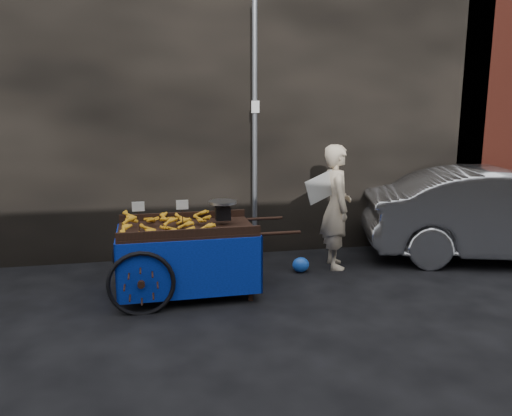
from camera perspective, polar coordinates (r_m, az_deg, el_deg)
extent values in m
plane|color=black|center=(6.83, -0.42, -9.05)|extent=(80.00, 80.00, 0.00)
cube|color=black|center=(8.88, -10.33, 11.94)|extent=(11.00, 2.00, 5.00)
cube|color=#591E14|center=(11.16, 26.02, 10.84)|extent=(3.00, 2.00, 5.00)
cylinder|color=slate|center=(7.74, -0.15, 8.53)|extent=(0.08, 0.08, 4.00)
cube|color=white|center=(7.69, -0.08, 11.50)|extent=(0.12, 0.02, 0.18)
cube|color=black|center=(6.44, -7.94, -2.49)|extent=(1.72, 1.09, 0.06)
cube|color=black|center=(6.91, -8.30, -0.91)|extent=(1.71, 0.07, 0.11)
cube|color=black|center=(5.94, -7.56, -2.92)|extent=(1.71, 0.07, 0.11)
cube|color=black|center=(6.25, -0.63, -6.86)|extent=(0.05, 0.05, 0.85)
cube|color=black|center=(7.05, -2.07, -4.74)|extent=(0.05, 0.05, 0.85)
cylinder|color=black|center=(6.22, 2.73, -2.89)|extent=(0.53, 0.05, 0.04)
cylinder|color=black|center=(7.02, 0.90, -1.22)|extent=(0.53, 0.05, 0.04)
torus|color=black|center=(6.01, -12.99, -8.47)|extent=(0.80, 0.06, 0.80)
torus|color=black|center=(7.11, -12.96, -5.36)|extent=(0.80, 0.06, 0.80)
cylinder|color=black|center=(6.56, -12.97, -6.79)|extent=(0.07, 1.19, 0.05)
cube|color=navy|center=(6.02, -7.41, -7.05)|extent=(1.75, 0.05, 0.72)
cube|color=navy|center=(7.06, -8.23, -4.31)|extent=(1.75, 0.05, 0.72)
cube|color=navy|center=(6.53, -15.46, -5.90)|extent=(0.04, 1.11, 0.72)
cube|color=navy|center=(6.66, -0.40, -5.15)|extent=(0.04, 1.11, 0.72)
cube|color=black|center=(6.51, -3.81, -0.63)|extent=(0.19, 0.15, 0.17)
cylinder|color=silver|center=(6.48, -3.83, 0.67)|extent=(0.37, 0.37, 0.03)
cube|color=white|center=(6.24, -13.31, 0.16)|extent=(0.15, 0.01, 0.12)
cube|color=white|center=(6.25, -8.43, 0.37)|extent=(0.15, 0.01, 0.12)
imported|color=beige|center=(7.55, 9.16, 0.14)|extent=(0.53, 0.73, 1.86)
cube|color=beige|center=(7.31, 7.46, 2.36)|extent=(0.56, 0.20, 0.50)
ellipsoid|color=blue|center=(7.42, 5.13, -6.48)|extent=(0.25, 0.20, 0.23)
imported|color=silver|center=(8.83, 26.73, -0.70)|extent=(4.64, 2.72, 1.44)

